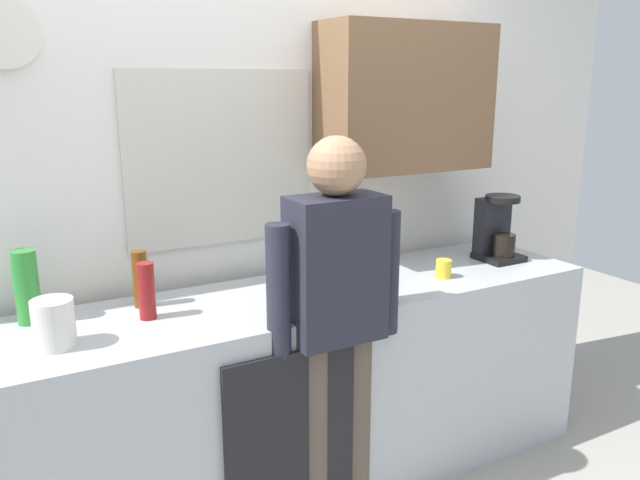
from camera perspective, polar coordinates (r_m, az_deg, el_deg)
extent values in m
cube|color=#B2B7BC|center=(2.89, -1.75, -13.44)|extent=(2.77, 0.64, 0.91)
cube|color=black|center=(2.57, -2.36, -18.35)|extent=(0.56, 0.02, 0.82)
cube|color=white|center=(2.99, -5.68, 4.64)|extent=(4.37, 0.10, 2.60)
cube|color=beige|center=(2.84, -8.86, 7.26)|extent=(0.86, 0.02, 0.76)
cube|color=#8CA5C6|center=(2.84, -8.89, 7.27)|extent=(0.80, 0.02, 0.70)
cube|color=brown|center=(3.11, 7.72, 12.52)|extent=(0.84, 0.32, 0.68)
cylinder|color=silver|center=(2.65, -26.60, 16.35)|extent=(0.26, 0.03, 0.26)
cube|color=black|center=(3.33, 15.74, -1.49)|extent=(0.20, 0.20, 0.03)
cube|color=black|center=(3.33, 15.20, 1.32)|extent=(0.18, 0.08, 0.28)
cylinder|color=black|center=(3.29, 16.18, -0.43)|extent=(0.11, 0.11, 0.11)
cylinder|color=black|center=(3.26, 16.09, 3.59)|extent=(0.17, 0.17, 0.03)
cylinder|color=#2D8C33|center=(2.59, -24.84, -3.84)|extent=(0.09, 0.09, 0.28)
cylinder|color=#195923|center=(2.65, -0.52, -1.88)|extent=(0.07, 0.07, 0.30)
cylinder|color=brown|center=(2.63, -15.84, -3.38)|extent=(0.06, 0.06, 0.23)
cylinder|color=maroon|center=(2.49, -15.31, -4.43)|extent=(0.06, 0.06, 0.22)
cylinder|color=yellow|center=(2.97, 11.03, -2.54)|extent=(0.07, 0.07, 0.08)
cylinder|color=blue|center=(2.77, 1.86, -2.80)|extent=(0.06, 0.06, 0.15)
cone|color=white|center=(2.75, 1.87, -1.00)|extent=(0.02, 0.02, 0.03)
cylinder|color=silver|center=(2.34, -22.79, -6.93)|extent=(0.14, 0.14, 0.17)
cylinder|color=brown|center=(2.64, -0.63, -17.43)|extent=(0.12, 0.12, 0.82)
cylinder|color=brown|center=(2.72, 3.23, -16.34)|extent=(0.12, 0.12, 0.82)
cube|color=#262633|center=(2.40, 1.43, -2.62)|extent=(0.36, 0.20, 0.56)
sphere|color=#A57A59|center=(2.31, 1.49, 6.67)|extent=(0.22, 0.22, 0.22)
cylinder|color=#262633|center=(2.30, -3.74, -4.64)|extent=(0.09, 0.09, 0.50)
cylinder|color=#262633|center=(2.54, 6.11, -2.92)|extent=(0.09, 0.09, 0.50)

